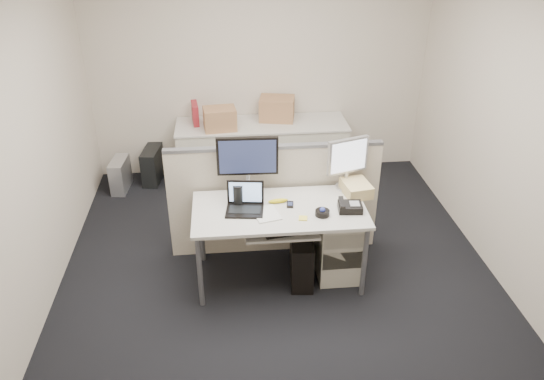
{
  "coord_description": "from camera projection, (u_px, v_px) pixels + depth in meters",
  "views": [
    {
      "loc": [
        -0.44,
        -3.89,
        3.1
      ],
      "look_at": [
        -0.05,
        0.15,
        0.83
      ],
      "focal_mm": 35.0,
      "sensor_mm": 36.0,
      "label": 1
    }
  ],
  "objects": [
    {
      "name": "wall_back",
      "position": [
        259.0,
        65.0,
        6.23
      ],
      "size": [
        4.0,
        0.02,
        2.7
      ],
      "primitive_type": "cube",
      "color": "beige",
      "rests_on": "ground"
    },
    {
      "name": "wall_front",
      "position": [
        336.0,
        353.0,
        2.32
      ],
      "size": [
        4.0,
        0.02,
        2.7
      ],
      "primitive_type": "cube",
      "color": "beige",
      "rests_on": "ground"
    },
    {
      "name": "monitor_main",
      "position": [
        248.0,
        165.0,
        4.7
      ],
      "size": [
        0.55,
        0.23,
        0.54
      ],
      "primitive_type": "cube",
      "rotation": [
        0.0,
        0.0,
        -0.04
      ],
      "color": "black",
      "rests_on": "desk"
    },
    {
      "name": "paper_stack",
      "position": [
        266.0,
        214.0,
        4.49
      ],
      "size": [
        0.25,
        0.3,
        0.01
      ],
      "primitive_type": "cube",
      "rotation": [
        0.0,
        0.0,
        0.23
      ],
      "color": "silver",
      "rests_on": "desk"
    },
    {
      "name": "pc_tower_desk",
      "position": [
        302.0,
        258.0,
        4.79
      ],
      "size": [
        0.24,
        0.5,
        0.45
      ],
      "primitive_type": "cube",
      "rotation": [
        0.0,
        0.0,
        -0.09
      ],
      "color": "black",
      "rests_on": "floor"
    },
    {
      "name": "pc_tower_spare_dark",
      "position": [
        153.0,
        165.0,
        6.48
      ],
      "size": [
        0.24,
        0.47,
        0.42
      ],
      "primitive_type": "cube",
      "rotation": [
        0.0,
        0.0,
        -0.14
      ],
      "color": "black",
      "rests_on": "floor"
    },
    {
      "name": "keyboard_tray",
      "position": [
        282.0,
        231.0,
        4.47
      ],
      "size": [
        0.62,
        0.32,
        0.02
      ],
      "primitive_type": "cube",
      "color": "#B8B4AD",
      "rests_on": "desk"
    },
    {
      "name": "manila_folders",
      "position": [
        356.0,
        188.0,
        4.78
      ],
      "size": [
        0.27,
        0.32,
        0.11
      ],
      "primitive_type": "cube",
      "rotation": [
        0.0,
        0.0,
        0.16
      ],
      "color": "tan",
      "rests_on": "desk"
    },
    {
      "name": "monitor_small",
      "position": [
        347.0,
        164.0,
        4.79
      ],
      "size": [
        0.44,
        0.31,
        0.48
      ],
      "primitive_type": "cube",
      "rotation": [
        0.0,
        0.0,
        0.31
      ],
      "color": "#B7B7BC",
      "rests_on": "desk"
    },
    {
      "name": "trackball",
      "position": [
        322.0,
        213.0,
        4.47
      ],
      "size": [
        0.12,
        0.12,
        0.05
      ],
      "primitive_type": "cylinder",
      "rotation": [
        0.0,
        0.0,
        -0.01
      ],
      "color": "black",
      "rests_on": "desk"
    },
    {
      "name": "cardboard_box_left",
      "position": [
        220.0,
        120.0,
        6.04
      ],
      "size": [
        0.39,
        0.31,
        0.27
      ],
      "primitive_type": "cube",
      "rotation": [
        0.0,
        0.0,
        0.11
      ],
      "color": "#B47C51",
      "rests_on": "back_counter"
    },
    {
      "name": "drawer_pedestal",
      "position": [
        338.0,
        241.0,
        4.86
      ],
      "size": [
        0.4,
        0.55,
        0.65
      ],
      "primitive_type": "cube",
      "color": "beige",
      "rests_on": "floor"
    },
    {
      "name": "keyboard",
      "position": [
        288.0,
        231.0,
        4.43
      ],
      "size": [
        0.41,
        0.19,
        0.02
      ],
      "primitive_type": "cube",
      "rotation": [
        0.0,
        0.0,
        0.13
      ],
      "color": "black",
      "rests_on": "keyboard_tray"
    },
    {
      "name": "cardboard_box_right",
      "position": [
        277.0,
        109.0,
        6.3
      ],
      "size": [
        0.45,
        0.38,
        0.29
      ],
      "primitive_type": "cube",
      "rotation": [
        0.0,
        0.0,
        -0.19
      ],
      "color": "#B47C51",
      "rests_on": "back_counter"
    },
    {
      "name": "sticky_pad",
      "position": [
        303.0,
        218.0,
        4.43
      ],
      "size": [
        0.08,
        0.08,
        0.01
      ],
      "primitive_type": "cube",
      "rotation": [
        0.0,
        0.0,
        -0.19
      ],
      "color": "yellow",
      "rests_on": "desk"
    },
    {
      "name": "floor",
      "position": [
        279.0,
        276.0,
        4.93
      ],
      "size": [
        4.0,
        4.5,
        0.01
      ],
      "primitive_type": "cube",
      "color": "black",
      "rests_on": "ground"
    },
    {
      "name": "red_binder",
      "position": [
        195.0,
        114.0,
        6.21
      ],
      "size": [
        0.1,
        0.29,
        0.26
      ],
      "primitive_type": "cube",
      "rotation": [
        0.0,
        0.0,
        0.11
      ],
      "color": "maroon",
      "rests_on": "back_counter"
    },
    {
      "name": "desk",
      "position": [
        279.0,
        215.0,
        4.61
      ],
      "size": [
        1.5,
        0.75,
        0.73
      ],
      "color": "#B8B4AD",
      "rests_on": "floor"
    },
    {
      "name": "cellphone",
      "position": [
        290.0,
        204.0,
        4.62
      ],
      "size": [
        0.07,
        0.11,
        0.01
      ],
      "primitive_type": "cube",
      "rotation": [
        0.0,
        0.0,
        -0.15
      ],
      "color": "black",
      "rests_on": "desk"
    },
    {
      "name": "back_counter",
      "position": [
        262.0,
        153.0,
        6.43
      ],
      "size": [
        2.0,
        0.6,
        0.72
      ],
      "primitive_type": "cube",
      "color": "beige",
      "rests_on": "floor"
    },
    {
      "name": "travel_mug",
      "position": [
        238.0,
        196.0,
        4.59
      ],
      "size": [
        0.11,
        0.11,
        0.18
      ],
      "primitive_type": "cylinder",
      "rotation": [
        0.0,
        0.0,
        0.41
      ],
      "color": "black",
      "rests_on": "desk"
    },
    {
      "name": "desk_phone",
      "position": [
        350.0,
        207.0,
        4.53
      ],
      "size": [
        0.21,
        0.18,
        0.06
      ],
      "primitive_type": "cube",
      "rotation": [
        0.0,
        0.0,
        -0.09
      ],
      "color": "black",
      "rests_on": "desk"
    },
    {
      "name": "pc_tower_spare_silver",
      "position": [
        120.0,
        175.0,
        6.29
      ],
      "size": [
        0.2,
        0.42,
        0.38
      ],
      "primitive_type": "cube",
      "rotation": [
        0.0,
        0.0,
        -0.1
      ],
      "color": "#B7B7BC",
      "rests_on": "floor"
    },
    {
      "name": "cubicle_partition",
      "position": [
        274.0,
        201.0,
        5.05
      ],
      "size": [
        2.0,
        0.06,
        1.1
      ],
      "primitive_type": "cube",
      "color": "#AFA38B",
      "rests_on": "floor"
    },
    {
      "name": "banana",
      "position": [
        278.0,
        201.0,
        4.65
      ],
      "size": [
        0.18,
        0.07,
        0.04
      ],
      "primitive_type": "ellipsoid",
      "rotation": [
        0.0,
        0.0,
        0.12
      ],
      "color": "yellow",
      "rests_on": "desk"
    },
    {
      "name": "wall_left",
      "position": [
        24.0,
        153.0,
        4.1
      ],
      "size": [
        0.02,
        4.5,
        2.7
      ],
      "primitive_type": "cube",
      "color": "beige",
      "rests_on": "ground"
    },
    {
      "name": "laptop",
      "position": [
        244.0,
        200.0,
        4.47
      ],
      "size": [
        0.34,
        0.28,
        0.24
      ],
      "primitive_type": "cube",
      "rotation": [
        0.0,
        0.0,
        -0.12
      ],
      "color": "black",
      "rests_on": "desk"
    },
    {
      "name": "wall_right",
      "position": [
        517.0,
        134.0,
        4.44
      ],
      "size": [
        0.02,
        4.5,
        2.7
      ],
      "primitive_type": "cube",
      "color": "beige",
      "rests_on": "ground"
    }
  ]
}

